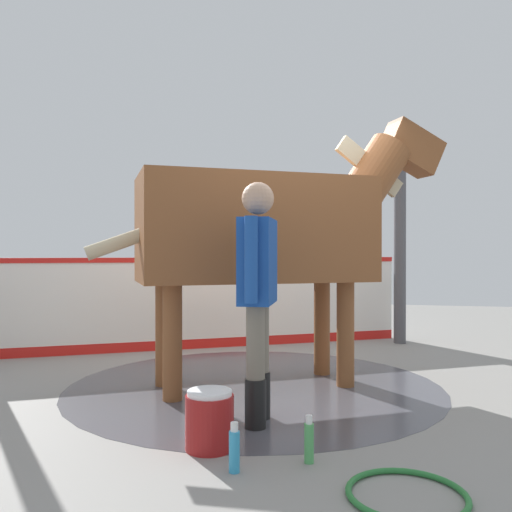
{
  "coord_description": "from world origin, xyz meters",
  "views": [
    {
      "loc": [
        -0.97,
        4.98,
        1.21
      ],
      "look_at": [
        -0.04,
        0.75,
        1.19
      ],
      "focal_mm": 37.53,
      "sensor_mm": 36.0,
      "label": 1
    }
  ],
  "objects": [
    {
      "name": "handler",
      "position": [
        -0.17,
        1.27,
        0.99
      ],
      "size": [
        0.25,
        0.69,
        1.72
      ],
      "rotation": [
        0.0,
        0.0,
        0.06
      ],
      "color": "black",
      "rests_on": "ground"
    },
    {
      "name": "bottle_shampoo",
      "position": [
        -0.22,
        2.13,
        0.13
      ],
      "size": [
        0.06,
        0.06,
        0.28
      ],
      "color": "#3399CC",
      "rests_on": "ground"
    },
    {
      "name": "wet_patch",
      "position": [
        0.09,
        0.23,
        0.0
      ],
      "size": [
        3.38,
        3.38,
        0.0
      ],
      "primitive_type": "cylinder",
      "color": "#4C4C54",
      "rests_on": "ground"
    },
    {
      "name": "barrier_wall",
      "position": [
        1.11,
        -1.56,
        0.54
      ],
      "size": [
        4.67,
        2.71,
        1.16
      ],
      "color": "white",
      "rests_on": "ground"
    },
    {
      "name": "hose_coil",
      "position": [
        -1.14,
        2.25,
        0.02
      ],
      "size": [
        0.61,
        0.61,
        0.03
      ],
      "primitive_type": "torus",
      "color": "#267233",
      "rests_on": "ground"
    },
    {
      "name": "bottle_spray",
      "position": [
        -0.61,
        1.91,
        0.13
      ],
      "size": [
        0.06,
        0.06,
        0.28
      ],
      "color": "#4CA559",
      "rests_on": "ground"
    },
    {
      "name": "wash_bucket",
      "position": [
        0.02,
        1.83,
        0.18
      ],
      "size": [
        0.3,
        0.3,
        0.36
      ],
      "color": "maroon",
      "rests_on": "ground"
    },
    {
      "name": "ground_plane",
      "position": [
        0.0,
        0.0,
        -0.01
      ],
      "size": [
        16.0,
        16.0,
        0.02
      ],
      "primitive_type": "cube",
      "color": "gray"
    },
    {
      "name": "roof_post_near",
      "position": [
        -1.32,
        -2.45,
        1.39
      ],
      "size": [
        0.16,
        0.16,
        2.78
      ],
      "primitive_type": "cylinder",
      "color": "#4C4C51",
      "rests_on": "ground"
    },
    {
      "name": "horse",
      "position": [
        -0.02,
        0.17,
        1.44
      ],
      "size": [
        3.09,
        2.01,
        2.54
      ],
      "rotation": [
        0.0,
        0.0,
        -2.62
      ],
      "color": "brown",
      "rests_on": "ground"
    }
  ]
}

